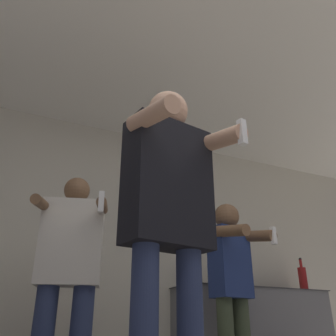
% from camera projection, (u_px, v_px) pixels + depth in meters
% --- Properties ---
extents(wall_back, '(7.00, 0.06, 2.55)m').
position_uv_depth(wall_back, '(108.00, 248.00, 3.63)').
color(wall_back, beige).
rests_on(wall_back, ground_plane).
extents(ceiling_slab, '(7.00, 3.13, 0.05)m').
position_uv_depth(ceiling_slab, '(164.00, 57.00, 3.05)').
color(ceiling_slab, silver).
rests_on(ceiling_slab, wall_back).
extents(bottle_clear_vodka, '(0.09, 0.09, 0.37)m').
position_uv_depth(bottle_clear_vodka, '(303.00, 279.00, 4.10)').
color(bottle_clear_vodka, maroon).
rests_on(bottle_clear_vodka, counter).
extents(bottle_brown_liquor, '(0.09, 0.09, 0.27)m').
position_uv_depth(bottle_brown_liquor, '(196.00, 276.00, 3.58)').
color(bottle_brown_liquor, silver).
rests_on(bottle_brown_liquor, counter).
extents(bottle_short_whiskey, '(0.07, 0.07, 0.31)m').
position_uv_depth(bottle_short_whiskey, '(211.00, 274.00, 3.65)').
color(bottle_short_whiskey, silver).
rests_on(bottle_short_whiskey, counter).
extents(bottle_red_label, '(0.06, 0.06, 0.31)m').
position_uv_depth(bottle_red_label, '(247.00, 277.00, 3.81)').
color(bottle_red_label, maroon).
rests_on(bottle_red_label, counter).
extents(person_woman_foreground, '(0.58, 0.53, 1.77)m').
position_uv_depth(person_woman_foreground, '(169.00, 210.00, 1.87)').
color(person_woman_foreground, navy).
rests_on(person_woman_foreground, ground_plane).
extents(person_man_side, '(0.46, 0.53, 1.58)m').
position_uv_depth(person_man_side, '(232.00, 280.00, 3.08)').
color(person_man_side, '#38422D').
rests_on(person_man_side, ground_plane).
extents(person_spectator_back, '(0.59, 0.61, 1.61)m').
position_uv_depth(person_spectator_back, '(68.00, 272.00, 2.60)').
color(person_spectator_back, navy).
rests_on(person_spectator_back, ground_plane).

